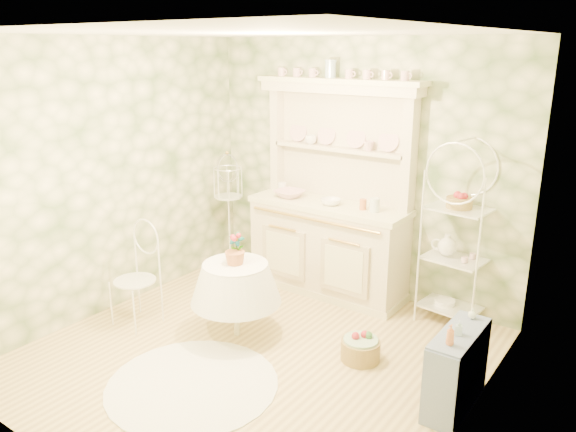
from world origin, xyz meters
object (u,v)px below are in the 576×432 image
Objects in this scene: round_table at (236,295)px; floor_basket at (361,347)px; bakers_rack at (456,238)px; side_shelf at (457,368)px; kitchen_dresser at (329,190)px; cafe_chair at (135,288)px; birdcage_stand at (229,215)px.

floor_basket is (1.15, 0.28, -0.28)m from round_table.
bakers_rack is 2.35× the size of side_shelf.
side_shelf is (1.88, -1.22, -0.83)m from kitchen_dresser.
cafe_chair is (-1.09, -1.74, -0.77)m from kitchen_dresser.
floor_basket is at bearing -21.78° from birdcage_stand.
round_table reaches higher than cafe_chair.
floor_basket is (1.00, -1.06, -1.02)m from kitchen_dresser.
kitchen_dresser reaches higher than cafe_chair.
birdcage_stand reaches higher than floor_basket.
round_table is at bearing 22.29° from cafe_chair.
bakers_rack is (1.36, 0.09, -0.28)m from kitchen_dresser.
kitchen_dresser is at bearing 6.50° from birdcage_stand.
bakers_rack reaches higher than round_table.
cafe_chair is at bearing -122.18° from kitchen_dresser.
birdcage_stand is at bearing 158.22° from floor_basket.
round_table is 1.01m from cafe_chair.
birdcage_stand is at bearing 163.24° from side_shelf.
cafe_chair is at bearing -157.15° from round_table.
round_table reaches higher than side_shelf.
cafe_chair is at bearing -168.16° from side_shelf.
round_table is (-2.04, -0.13, 0.09)m from side_shelf.
round_table is (-1.52, -1.44, -0.46)m from bakers_rack.
cafe_chair is at bearing -136.54° from bakers_rack.
kitchen_dresser is 1.33× the size of bakers_rack.
bakers_rack is at bearing 43.42° from round_table.
round_table reaches higher than floor_basket.
birdcage_stand is (-0.19, 1.59, 0.31)m from cafe_chair.
floor_basket is at bearing 17.43° from cafe_chair.
kitchen_dresser is 3.12× the size of side_shelf.
bakers_rack is 2.15× the size of round_table.
floor_basket is (2.28, -0.91, -0.56)m from birdcage_stand.
bakers_rack is 2.14m from round_table.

